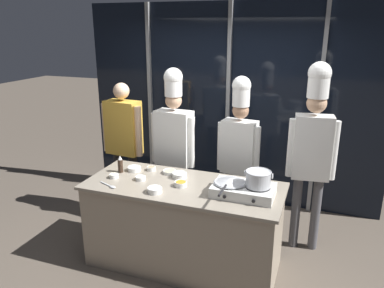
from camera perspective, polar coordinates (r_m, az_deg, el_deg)
ground_plane at (r=4.17m, az=-1.23°, el=-17.55°), size 24.00×24.00×0.00m
window_wall_back at (r=5.15m, az=5.61°, el=5.80°), size 4.11×0.09×2.70m
demo_counter at (r=3.92m, az=-1.27°, el=-12.20°), size 1.97×0.83×0.89m
portable_stove at (r=3.52m, az=7.85°, el=-6.97°), size 0.57×0.38×0.11m
frying_pan at (r=3.51m, az=5.80°, el=-5.56°), size 0.31×0.53×0.04m
stock_pot at (r=3.44m, az=10.07°, el=-5.20°), size 0.26×0.23×0.15m
squeeze_bottle_soy at (r=4.07m, az=-10.86°, el=-3.08°), size 0.05×0.05×0.18m
prep_bowl_carrots at (r=3.68m, az=-1.72°, el=-6.05°), size 0.12×0.12×0.05m
prep_bowl_garlic at (r=3.86m, az=-7.84°, el=-5.13°), size 0.11×0.11×0.04m
prep_bowl_noodles at (r=3.96m, az=-11.80°, el=-4.73°), size 0.09×0.09×0.04m
prep_bowl_mushrooms at (r=4.10m, az=-6.22°, el=-3.69°), size 0.10×0.10×0.04m
prep_bowl_chicken at (r=4.11m, az=-8.79°, el=-3.70°), size 0.15×0.15×0.04m
prep_bowl_ginger at (r=4.00m, az=-3.44°, el=-4.21°), size 0.14×0.14×0.04m
prep_bowl_bean_sprouts at (r=3.88m, az=-1.89°, el=-4.71°), size 0.16×0.16×0.05m
prep_bowl_rice at (r=3.56m, az=-5.70°, el=-6.93°), size 0.14×0.14×0.05m
serving_spoon_slotted at (r=3.76m, az=-12.31°, el=-6.28°), size 0.23×0.12×0.02m
person_guest at (r=4.80m, az=-10.36°, el=1.08°), size 0.57×0.26×1.74m
chef_head at (r=4.42m, az=-2.76°, el=1.04°), size 0.56×0.27×1.95m
chef_sous at (r=4.29m, az=7.20°, el=-0.04°), size 0.50×0.25×1.88m
chef_line at (r=4.07m, az=17.93°, el=0.39°), size 0.50×0.25×2.07m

